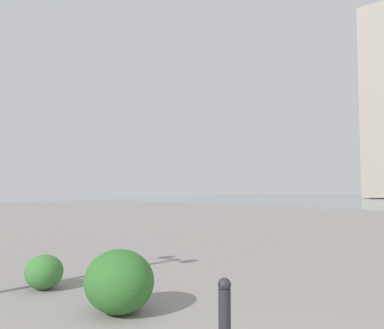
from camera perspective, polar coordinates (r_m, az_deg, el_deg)
name	(u,v)px	position (r m, az deg, el deg)	size (l,w,h in m)	color
bollard_near	(225,318)	(3.85, 5.06, -22.47)	(0.13, 0.13, 0.79)	#232328
shrub_low	(44,272)	(6.71, -21.87, -15.14)	(0.65, 0.59, 0.55)	#387533
shrub_round	(119,281)	(5.21, -11.19, -17.27)	(0.98, 0.88, 0.83)	#2D6628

